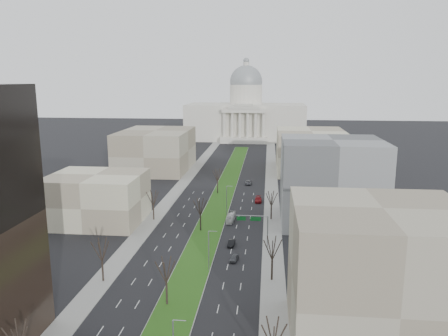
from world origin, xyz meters
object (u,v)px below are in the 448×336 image
Objects in this scene: car_grey_far at (248,183)px; box_van at (231,217)px; car_grey_near at (234,258)px; car_black at (231,243)px; car_red at (258,200)px.

box_van is (-2.92, -45.93, 0.37)m from car_grey_far.
car_grey_far is 0.66× the size of box_van.
box_van is (-3.20, 28.34, 0.44)m from car_grey_near.
car_grey_near is 9.33m from car_black.
car_red is 25.11m from car_grey_far.
car_grey_near is 74.27m from car_grey_far.
car_grey_far reaches higher than car_black.
car_grey_far is at bearing 89.32° from box_van.
car_black is at bearing -98.36° from car_red.
car_grey_near is 28.53m from box_van.
car_grey_near is 0.75× the size of car_grey_far.
box_van is (-1.78, 19.13, 0.39)m from car_black.
car_grey_far is at bearing 99.80° from car_grey_near.
box_van is at bearing -109.68° from car_red.
car_grey_far reaches higher than car_grey_near.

